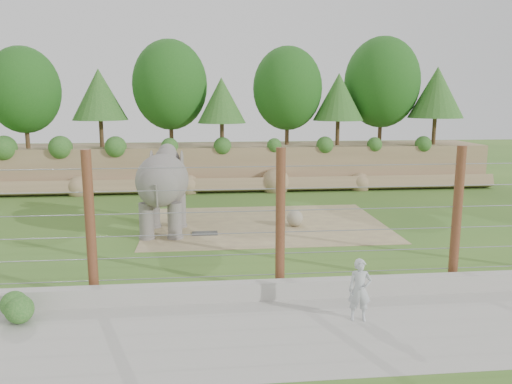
{
  "coord_description": "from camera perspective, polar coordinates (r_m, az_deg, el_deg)",
  "views": [
    {
      "loc": [
        -1.98,
        -17.46,
        5.25
      ],
      "look_at": [
        0.0,
        2.0,
        1.6
      ],
      "focal_mm": 35.0,
      "sensor_mm": 36.0,
      "label": 1
    }
  ],
  "objects": [
    {
      "name": "drain_grate",
      "position": [
        19.85,
        -5.87,
        -4.72
      ],
      "size": [
        1.0,
        0.6,
        0.03
      ],
      "primitive_type": "cube",
      "color": "#262628",
      "rests_on": "dirt_patch"
    },
    {
      "name": "dirt_patch",
      "position": [
        21.26,
        1.07,
        -3.7
      ],
      "size": [
        10.0,
        7.0,
        0.02
      ],
      "primitive_type": "cube",
      "color": "#8D785A",
      "rests_on": "ground"
    },
    {
      "name": "elephant",
      "position": [
        19.92,
        -10.61,
        -0.02
      ],
      "size": [
        1.94,
        4.16,
        3.3
      ],
      "primitive_type": null,
      "rotation": [
        0.0,
        0.0,
        -0.05
      ],
      "color": "#68625D",
      "rests_on": "ground"
    },
    {
      "name": "retaining_wall",
      "position": [
        13.57,
        3.05,
        -11.07
      ],
      "size": [
        26.0,
        0.35,
        0.5
      ],
      "primitive_type": "cube",
      "color": "#AEACA3",
      "rests_on": "ground"
    },
    {
      "name": "walkway",
      "position": [
        11.87,
        4.57,
        -15.7
      ],
      "size": [
        26.0,
        4.0,
        0.01
      ],
      "primitive_type": "cube",
      "color": "#AEACA3",
      "rests_on": "ground"
    },
    {
      "name": "walkway_shrub",
      "position": [
        13.4,
        -25.28,
        -11.87
      ],
      "size": [
        0.71,
        0.71,
        0.71
      ],
      "primitive_type": "sphere",
      "color": "#1E591C",
      "rests_on": "walkway"
    },
    {
      "name": "ground",
      "position": [
        18.34,
        0.64,
        -6.07
      ],
      "size": [
        90.0,
        90.0,
        0.0
      ],
      "primitive_type": "plane",
      "color": "#3C6526",
      "rests_on": "ground"
    },
    {
      "name": "back_embankment",
      "position": [
        30.27,
        -0.95,
        8.14
      ],
      "size": [
        30.0,
        5.52,
        8.77
      ],
      "color": "#89714D",
      "rests_on": "ground"
    },
    {
      "name": "barrier_fence",
      "position": [
        13.5,
        2.8,
        -3.37
      ],
      "size": [
        20.26,
        0.26,
        4.0
      ],
      "color": "#582516",
      "rests_on": "ground"
    },
    {
      "name": "stone_ball",
      "position": [
        20.89,
        4.45,
        -2.99
      ],
      "size": [
        0.69,
        0.69,
        0.69
      ],
      "primitive_type": "sphere",
      "color": "gray",
      "rests_on": "dirt_patch"
    },
    {
      "name": "zookeeper",
      "position": [
        12.37,
        11.77,
        -10.9
      ],
      "size": [
        0.61,
        0.46,
        1.52
      ],
      "primitive_type": "imported",
      "rotation": [
        0.0,
        0.0,
        -0.19
      ],
      "color": "silver",
      "rests_on": "walkway"
    }
  ]
}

